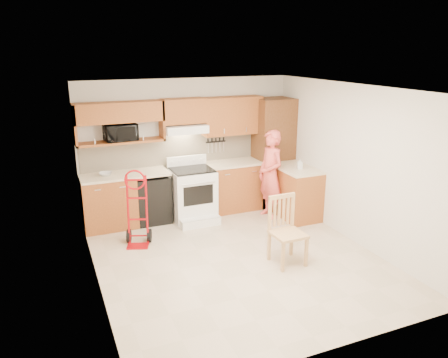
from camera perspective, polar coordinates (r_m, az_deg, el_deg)
floor at (r=6.62m, az=1.71°, el=-10.41°), size 4.00×4.50×0.02m
ceiling at (r=5.90m, az=1.93°, el=11.88°), size 4.00×4.50×0.02m
wall_back at (r=8.18m, az=-4.80°, el=4.31°), size 4.00×0.02×2.50m
wall_front at (r=4.32m, az=14.49°, el=-7.92°), size 4.00×0.02×2.50m
wall_left at (r=5.65m, az=-17.09°, el=-2.20°), size 0.02×4.50×2.50m
wall_right at (r=7.19m, az=16.55°, el=1.88°), size 0.02×4.50×2.50m
backsplash at (r=8.17m, az=-4.74°, el=3.93°), size 3.92×0.03×0.55m
lower_cab_left at (r=7.78m, az=-14.84°, el=-3.01°), size 0.90×0.60×0.90m
dishwasher at (r=7.92m, az=-9.46°, el=-2.52°), size 0.60×0.60×0.85m
lower_cab_right at (r=8.40m, az=1.38°, el=-0.96°), size 1.14×0.60×0.90m
countertop_left at (r=7.68m, az=-12.90°, el=0.56°), size 1.50×0.63×0.04m
countertop_right at (r=8.27m, az=1.40°, el=2.15°), size 1.14×0.63×0.04m
cab_return_right at (r=8.13m, az=9.31°, el=-1.81°), size 0.60×1.00×0.90m
countertop_return at (r=7.99m, az=9.47°, el=1.39°), size 0.63×1.00×0.04m
pantry_tall at (r=8.60m, az=6.41°, el=3.51°), size 0.70×0.60×2.10m
upper_cab_left at (r=7.60m, az=-13.61°, el=8.52°), size 1.50×0.33×0.34m
upper_shelf_mw at (r=7.68m, az=-13.35°, el=4.76°), size 1.50×0.33×0.04m
upper_cab_center at (r=7.86m, az=-5.36°, el=8.89°), size 0.76×0.33×0.44m
upper_cab_right at (r=8.21m, az=1.05°, el=8.31°), size 1.14×0.33×0.70m
range_hood at (r=7.85m, az=-5.16°, el=6.59°), size 0.76×0.46×0.14m
knife_strip at (r=8.32m, az=-1.07°, el=4.50°), size 0.40×0.05×0.29m
microwave at (r=7.65m, az=-13.42°, el=5.98°), size 0.57×0.42×0.29m
range at (r=7.84m, az=-4.02°, el=-1.50°), size 0.76×0.99×1.11m
person at (r=7.93m, az=6.11°, el=0.60°), size 0.44×0.63×1.63m
hand_truck at (r=6.95m, az=-11.37°, el=-4.24°), size 0.55×0.53×1.12m
dining_chair at (r=6.33m, az=8.41°, el=-6.83°), size 0.46×0.50×1.00m
soap_bottle at (r=7.87m, az=9.92°, el=2.01°), size 0.11×0.11×0.19m
bowl at (r=7.63m, az=-15.25°, el=0.64°), size 0.28×0.28×0.05m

